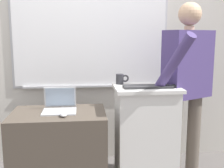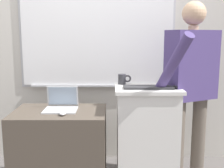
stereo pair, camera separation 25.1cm
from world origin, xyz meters
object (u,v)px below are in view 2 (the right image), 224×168
object	(u,v)px
side_desk	(60,150)
lectern_podium	(146,138)
computer_mouse_by_laptop	(62,113)
person_presenter	(190,81)
wireless_keyboard	(147,87)
computer_mouse_by_keyboard	(175,87)
coffee_mug	(122,79)
laptop	(61,103)

from	to	relation	value
side_desk	lectern_podium	bearing A→B (deg)	0.93
lectern_podium	computer_mouse_by_laptop	distance (m)	0.80
person_presenter	wireless_keyboard	world-z (taller)	person_presenter
lectern_podium	computer_mouse_by_keyboard	size ratio (longest dim) A/B	9.57
coffee_mug	wireless_keyboard	bearing A→B (deg)	-44.92
computer_mouse_by_keyboard	side_desk	bearing A→B (deg)	177.26
person_presenter	wireless_keyboard	xyz separation A→B (m)	(-0.41, -0.13, -0.03)
side_desk	laptop	world-z (taller)	laptop
laptop	coffee_mug	bearing A→B (deg)	10.05
side_desk	computer_mouse_by_keyboard	distance (m)	1.20
side_desk	coffee_mug	bearing A→B (deg)	16.55
side_desk	coffee_mug	world-z (taller)	coffee_mug
wireless_keyboard	coffee_mug	xyz separation A→B (m)	(-0.21, 0.21, 0.04)
side_desk	person_presenter	bearing A→B (deg)	4.25
laptop	person_presenter	bearing A→B (deg)	0.88
side_desk	wireless_keyboard	world-z (taller)	wireless_keyboard
wireless_keyboard	lectern_podium	bearing A→B (deg)	87.26
coffee_mug	laptop	bearing A→B (deg)	-169.95
side_desk	computer_mouse_by_keyboard	bearing A→B (deg)	-2.74
side_desk	wireless_keyboard	bearing A→B (deg)	-3.13
lectern_podium	laptop	xyz separation A→B (m)	(-0.78, 0.06, 0.32)
lectern_podium	wireless_keyboard	world-z (taller)	wireless_keyboard
person_presenter	laptop	distance (m)	1.21
laptop	wireless_keyboard	distance (m)	0.81
side_desk	person_presenter	world-z (taller)	person_presenter
laptop	coffee_mug	size ratio (longest dim) A/B	2.38
lectern_podium	side_desk	world-z (taller)	lectern_podium
person_presenter	laptop	bearing A→B (deg)	155.63
lectern_podium	side_desk	xyz separation A→B (m)	(-0.79, -0.01, -0.11)
computer_mouse_by_laptop	side_desk	bearing A→B (deg)	112.27
side_desk	computer_mouse_by_laptop	xyz separation A→B (m)	(0.06, -0.14, 0.39)
side_desk	computer_mouse_by_laptop	bearing A→B (deg)	-67.73
computer_mouse_by_keyboard	computer_mouse_by_laptop	bearing A→B (deg)	-174.93
computer_mouse_by_laptop	coffee_mug	bearing A→B (deg)	30.60
side_desk	wireless_keyboard	xyz separation A→B (m)	(0.79, -0.04, 0.60)
laptop	side_desk	bearing A→B (deg)	-97.67
lectern_podium	coffee_mug	xyz separation A→B (m)	(-0.22, 0.16, 0.52)
person_presenter	computer_mouse_by_laptop	bearing A→B (deg)	165.90
lectern_podium	coffee_mug	bearing A→B (deg)	143.98
lectern_podium	computer_mouse_by_laptop	world-z (taller)	lectern_podium
side_desk	coffee_mug	size ratio (longest dim) A/B	6.71
wireless_keyboard	coffee_mug	world-z (taller)	coffee_mug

